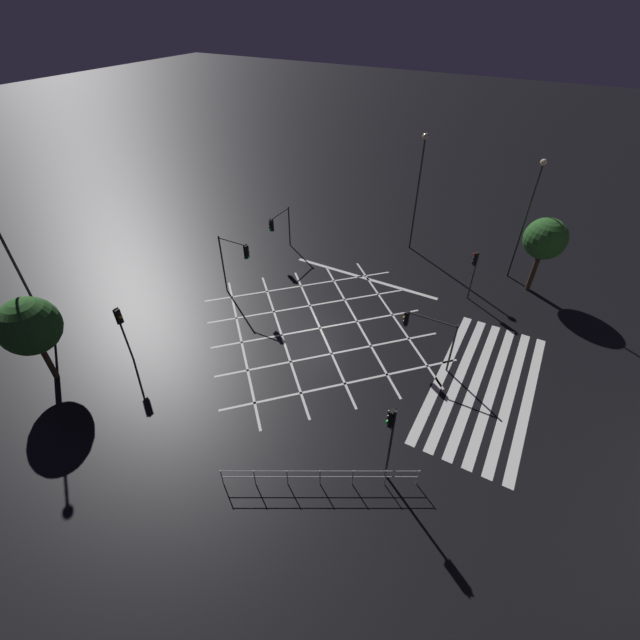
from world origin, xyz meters
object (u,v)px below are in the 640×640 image
at_px(street_tree_near, 545,239).
at_px(street_tree_far, 29,326).
at_px(traffic_light_se_cross, 474,266).
at_px(traffic_light_ne_main, 279,224).
at_px(street_lamp_east, 7,249).
at_px(traffic_light_median_north, 235,256).
at_px(traffic_light_nw_cross, 121,324).
at_px(street_lamp_far, 529,208).
at_px(traffic_light_sw_cross, 390,431).
at_px(traffic_light_median_south, 425,328).
at_px(street_lamp_west, 419,179).

bearing_deg(street_tree_near, street_tree_far, 135.44).
relative_size(traffic_light_se_cross, traffic_light_ne_main, 1.04).
bearing_deg(street_lamp_east, traffic_light_median_north, -35.50).
xyz_separation_m(traffic_light_nw_cross, street_lamp_far, (20.08, -17.35, 2.71)).
bearing_deg(traffic_light_sw_cross, street_tree_near, -100.25).
distance_m(traffic_light_median_south, traffic_light_median_north, 13.12).
xyz_separation_m(traffic_light_median_north, traffic_light_sw_cross, (-8.09, -14.12, -0.07)).
bearing_deg(traffic_light_sw_cross, traffic_light_median_south, -82.52).
bearing_deg(street_tree_near, traffic_light_ne_main, 102.96).
bearing_deg(traffic_light_se_cross, traffic_light_ne_main, 3.99).
bearing_deg(traffic_light_median_north, street_lamp_far, 36.54).
bearing_deg(traffic_light_ne_main, street_lamp_west, 123.89).
bearing_deg(traffic_light_sw_cross, street_lamp_east, 4.10).
bearing_deg(street_lamp_far, traffic_light_median_south, 166.77).
distance_m(traffic_light_median_north, street_lamp_east, 12.23).
xyz_separation_m(traffic_light_median_south, street_lamp_far, (12.05, -2.83, 2.94)).
distance_m(traffic_light_sw_cross, street_lamp_far, 20.10).
relative_size(traffic_light_median_north, traffic_light_se_cross, 1.21).
xyz_separation_m(street_lamp_west, street_tree_near, (-1.73, -9.50, -1.75)).
xyz_separation_m(traffic_light_se_cross, street_lamp_east, (-17.03, 20.76, 3.90)).
distance_m(traffic_light_se_cross, street_tree_near, 5.00).
distance_m(traffic_light_median_north, street_lamp_west, 14.96).
height_order(street_lamp_east, street_lamp_west, street_lamp_east).
distance_m(traffic_light_se_cross, traffic_light_ne_main, 14.83).
relative_size(traffic_light_median_south, traffic_light_ne_main, 0.96).
relative_size(street_lamp_west, street_tree_far, 1.74).
bearing_deg(street_tree_far, street_lamp_west, -27.13).
bearing_deg(traffic_light_se_cross, traffic_light_sw_cross, 90.73).
relative_size(traffic_light_sw_cross, street_lamp_east, 0.44).
xyz_separation_m(street_lamp_east, street_tree_far, (-1.77, -2.69, -2.83)).
bearing_deg(traffic_light_median_south, traffic_light_nw_cross, 28.94).
relative_size(traffic_light_nw_cross, street_tree_far, 0.72).
distance_m(traffic_light_ne_main, street_tree_near, 18.91).
xyz_separation_m(traffic_light_median_north, street_lamp_east, (-9.59, 6.84, 3.29)).
distance_m(traffic_light_se_cross, street_lamp_east, 27.14).
height_order(traffic_light_ne_main, street_tree_near, street_tree_near).
xyz_separation_m(street_lamp_east, street_lamp_west, (21.96, -14.84, -0.74)).
xyz_separation_m(traffic_light_sw_cross, street_lamp_east, (-1.50, 20.96, 3.36)).
bearing_deg(street_lamp_far, traffic_light_sw_cross, 174.81).
xyz_separation_m(street_lamp_east, street_tree_near, (20.23, -24.35, -2.50)).
distance_m(traffic_light_nw_cross, street_lamp_far, 26.68).
height_order(street_tree_near, street_tree_far, street_tree_near).
xyz_separation_m(traffic_light_median_north, traffic_light_nw_cross, (-8.28, 1.42, -0.52)).
relative_size(street_lamp_east, street_tree_near, 1.84).
bearing_deg(traffic_light_se_cross, street_lamp_east, 39.36).
relative_size(traffic_light_nw_cross, street_lamp_east, 0.38).
bearing_deg(traffic_light_ne_main, street_tree_far, -10.48).
relative_size(traffic_light_ne_main, street_lamp_far, 0.40).
xyz_separation_m(traffic_light_se_cross, traffic_light_nw_cross, (-15.72, 15.35, 0.09)).
xyz_separation_m(traffic_light_median_south, street_tree_near, (10.89, -4.41, 1.54)).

